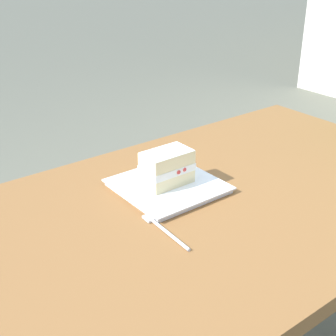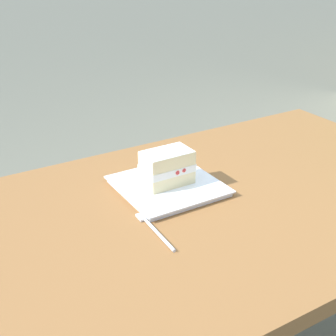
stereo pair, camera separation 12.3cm
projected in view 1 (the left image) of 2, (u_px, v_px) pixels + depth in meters
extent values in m
cylinder|color=brown|center=(269.00, 199.00, 1.99)|extent=(0.07, 0.07, 0.69)
cube|color=brown|center=(195.00, 213.00, 1.18)|extent=(1.55, 0.82, 0.04)
cube|color=white|center=(168.00, 187.00, 1.25)|extent=(0.24, 0.24, 0.01)
cube|color=white|center=(168.00, 184.00, 1.25)|extent=(0.25, 0.25, 0.00)
cube|color=beige|center=(165.00, 178.00, 1.24)|extent=(0.13, 0.08, 0.03)
cube|color=white|center=(165.00, 168.00, 1.23)|extent=(0.13, 0.08, 0.02)
sphere|color=red|center=(184.00, 169.00, 1.22)|extent=(0.01, 0.01, 0.01)
sphere|color=red|center=(178.00, 172.00, 1.21)|extent=(0.01, 0.01, 0.01)
cube|color=beige|center=(165.00, 159.00, 1.22)|extent=(0.13, 0.08, 0.03)
cube|color=white|center=(165.00, 152.00, 1.21)|extent=(0.12, 0.08, 0.00)
cylinder|color=silver|center=(170.00, 235.00, 1.05)|extent=(0.01, 0.14, 0.01)
cube|color=silver|center=(149.00, 218.00, 1.12)|extent=(0.03, 0.03, 0.01)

